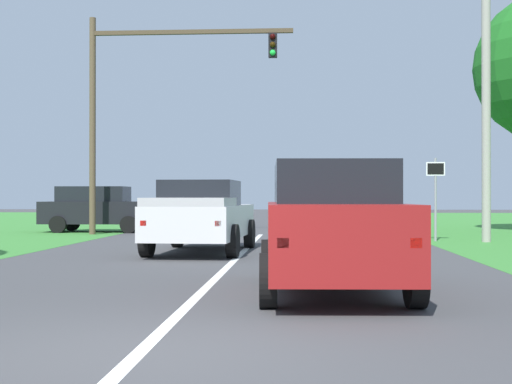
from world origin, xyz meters
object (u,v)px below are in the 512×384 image
Objects in this scene: crossing_suv_far at (98,208)px; keep_moving_sign at (435,188)px; utility_pole_right at (486,108)px; traffic_light at (143,91)px; pickup_truck_lead at (201,216)px; red_suv_near at (332,224)px.

keep_moving_sign is at bearing -22.93° from crossing_suv_far.
utility_pole_right is at bearing -9.61° from keep_moving_sign.
traffic_light is 11.50m from keep_moving_sign.
utility_pole_right reaches higher than keep_moving_sign.
traffic_light is 5.36m from crossing_suv_far.
crossing_suv_far is at bearing 118.90° from pickup_truck_lead.
keep_moving_sign is 0.59× the size of crossing_suv_far.
keep_moving_sign is (3.88, 12.46, 0.68)m from red_suv_near.
utility_pole_right reaches higher than traffic_light.
traffic_light is at bearing 112.08° from pickup_truck_lead.
pickup_truck_lead is 10.13m from traffic_light.
keep_moving_sign is 0.32× the size of utility_pole_right.
keep_moving_sign is at bearing 35.80° from pickup_truck_lead.
crossing_suv_far is at bearing 140.40° from traffic_light.
red_suv_near is 0.86× the size of pickup_truck_lead.
traffic_light is (-3.42, 8.42, 4.49)m from pickup_truck_lead.
pickup_truck_lead is at bearing -61.10° from crossing_suv_far.
red_suv_near is 0.57× the size of traffic_light.
traffic_light is at bearing 112.03° from red_suv_near.
pickup_truck_lead is 2.04× the size of keep_moving_sign.
red_suv_near is at bearing -67.97° from traffic_light.
red_suv_near is at bearing -107.28° from keep_moving_sign.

